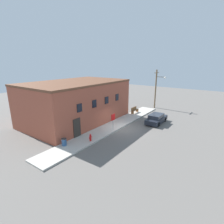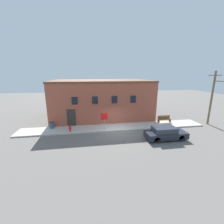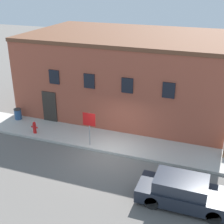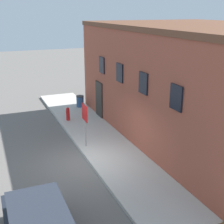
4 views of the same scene
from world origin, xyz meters
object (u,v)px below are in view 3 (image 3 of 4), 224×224
(fire_hydrant, at_px, (35,127))
(stop_sign, at_px, (89,123))
(parked_car, at_px, (184,192))
(trash_bin, at_px, (18,114))

(fire_hydrant, height_order, stop_sign, stop_sign)
(stop_sign, bearing_deg, fire_hydrant, 177.27)
(parked_car, bearing_deg, stop_sign, 151.73)
(fire_hydrant, relative_size, stop_sign, 0.38)
(fire_hydrant, bearing_deg, trash_bin, 147.79)
(fire_hydrant, bearing_deg, parked_car, -18.93)
(stop_sign, height_order, trash_bin, stop_sign)
(trash_bin, bearing_deg, parked_car, -21.67)
(stop_sign, bearing_deg, parked_car, -28.27)
(fire_hydrant, distance_m, parked_car, 10.11)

